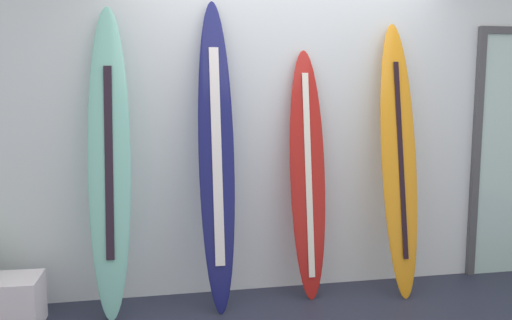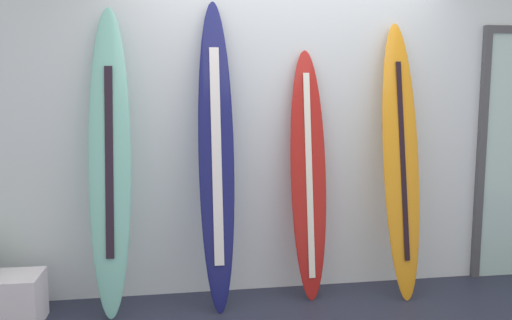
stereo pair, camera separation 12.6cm
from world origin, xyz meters
name	(u,v)px [view 1 (the left image)]	position (x,y,z in m)	size (l,w,h in m)	color
wall_back	(283,114)	(0.00, 1.30, 1.40)	(7.20, 0.20, 2.80)	silver
surfboard_seafoam	(109,164)	(-1.33, 0.95, 1.08)	(0.32, 0.43, 2.18)	#7CC7B8
surfboard_navy	(216,156)	(-0.58, 0.95, 1.12)	(0.26, 0.46, 2.24)	navy
surfboard_crimson	(308,177)	(0.13, 1.02, 0.93)	(0.29, 0.33, 1.90)	#AF1C18
surfboard_sunset	(399,161)	(0.84, 0.94, 1.04)	(0.30, 0.46, 2.11)	orange
display_block_left	(15,303)	(-1.97, 0.81, 0.17)	(0.35, 0.35, 0.35)	white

